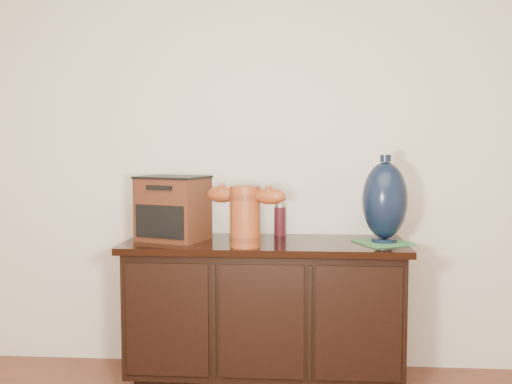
# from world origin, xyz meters

# --- Properties ---
(room) EXTENTS (5.00, 5.00, 5.00)m
(room) POSITION_xyz_m (0.00, 0.00, 1.30)
(room) COLOR #592E1E
(room) RESTS_ON ground
(sideboard) EXTENTS (1.46, 0.56, 0.75)m
(sideboard) POSITION_xyz_m (0.00, 2.23, 0.39)
(sideboard) COLOR black
(sideboard) RESTS_ON ground
(terracotta_vessel) EXTENTS (0.42, 0.20, 0.30)m
(terracotta_vessel) POSITION_xyz_m (-0.09, 2.05, 0.92)
(terracotta_vessel) COLOR brown
(terracotta_vessel) RESTS_ON sideboard
(tv_radio) EXTENTS (0.41, 0.37, 0.34)m
(tv_radio) POSITION_xyz_m (-0.49, 2.24, 0.92)
(tv_radio) COLOR #421E10
(tv_radio) RESTS_ON sideboard
(green_mat) EXTENTS (0.32, 0.32, 0.01)m
(green_mat) POSITION_xyz_m (0.61, 2.21, 0.76)
(green_mat) COLOR #316E38
(green_mat) RESTS_ON sideboard
(lamp_base) EXTENTS (0.30, 0.30, 0.45)m
(lamp_base) POSITION_xyz_m (0.61, 2.21, 0.97)
(lamp_base) COLOR black
(lamp_base) RESTS_ON green_mat
(spray_can) EXTENTS (0.06, 0.06, 0.19)m
(spray_can) POSITION_xyz_m (0.07, 2.43, 0.85)
(spray_can) COLOR #590F1C
(spray_can) RESTS_ON sideboard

